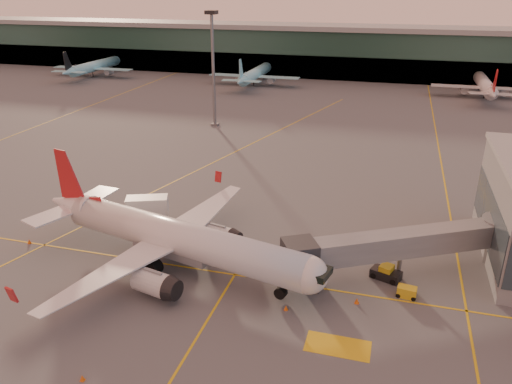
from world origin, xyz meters
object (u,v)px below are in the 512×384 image
(catering_truck, at_px, (148,210))
(gpu_cart, at_px, (407,292))
(main_airplane, at_px, (173,238))
(pushback_tug, at_px, (386,273))

(catering_truck, height_order, gpu_cart, catering_truck)
(catering_truck, bearing_deg, gpu_cart, -34.57)
(gpu_cart, bearing_deg, catering_truck, 174.43)
(gpu_cart, bearing_deg, main_airplane, -170.53)
(main_airplane, bearing_deg, gpu_cart, 15.45)
(main_airplane, xyz_separation_m, pushback_tug, (24.17, 4.13, -3.15))
(main_airplane, distance_m, gpu_cart, 26.69)
(main_airplane, xyz_separation_m, catering_truck, (-7.83, 8.82, -1.39))
(main_airplane, relative_size, gpu_cart, 17.90)
(pushback_tug, bearing_deg, catering_truck, -168.27)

